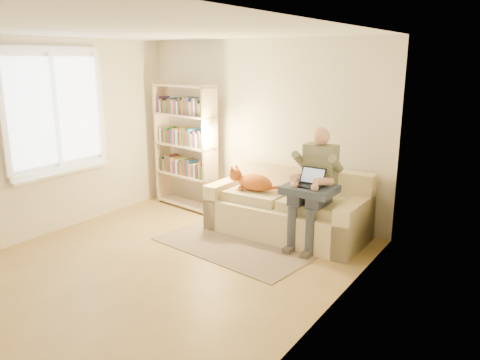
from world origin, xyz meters
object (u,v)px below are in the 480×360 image
Objects in this scene: sofa at (288,211)px; laptop at (311,181)px; person at (315,181)px; cat at (251,181)px; bookshelf at (185,141)px.

sofa is 6.72× the size of laptop.
cat is at bearing 178.65° from person.
laptop is 0.16× the size of bookshelf.
person is 1.92× the size of cat.
sofa is 0.71m from person.
bookshelf is (-1.40, 0.29, 0.39)m from cat.
laptop is at bearing -85.05° from person.
laptop is (0.98, -0.16, 0.17)m from cat.
cat is (-0.96, 0.02, -0.15)m from person.
person reaches higher than laptop.
laptop is 2.43m from bookshelf.
person is at bearing -1.35° from cat.
sofa is at bearing 14.73° from cat.
bookshelf is (-2.38, 0.45, 0.21)m from laptop.
cat is 0.40× the size of bookshelf.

